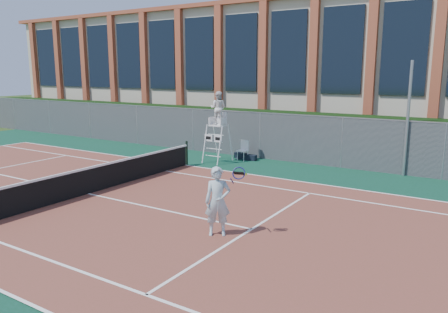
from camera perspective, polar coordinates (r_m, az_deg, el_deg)
The scene contains 13 objects.
ground at distance 15.73m, azimuth -17.32°, elevation -4.77°, with size 120.00×120.00×0.00m, color #233814.
apron at distance 16.37m, azimuth -14.66°, elevation -3.99°, with size 36.00×20.00×0.01m, color #0D3923.
tennis_court at distance 15.73m, azimuth -17.32°, elevation -4.69°, with size 23.77×10.97×0.02m, color brown.
tennis_net at distance 15.60m, azimuth -17.43°, elevation -2.87°, with size 0.10×11.30×1.10m.
fence at distance 22.08m, azimuth 0.11°, elevation 3.12°, with size 40.00×0.06×2.20m, color #595E60, non-canonical shape.
hedge at distance 23.10m, azimuth 1.71°, elevation 3.47°, with size 40.00×1.40×2.20m, color black.
building at distance 30.01m, azimuth 9.66°, elevation 10.90°, with size 45.00×10.60×8.22m.
steel_pole at distance 18.74m, azimuth 22.86°, elevation 4.50°, with size 0.12×0.12×4.58m, color #9EA0A5.
umpire_chair at distance 20.07m, azimuth -0.78°, elevation 6.07°, with size 0.92×1.42×3.30m.
plastic_chair at distance 20.68m, azimuth 2.57°, elevation 1.06°, with size 0.45×0.45×0.94m.
sports_bag_near at distance 21.05m, azimuth 2.24°, elevation 0.10°, with size 0.68×0.27×0.29m, color black.
sports_bag_far at distance 20.74m, azimuth 3.39°, elevation -0.12°, with size 0.65×0.28×0.26m, color black.
tennis_player at distance 11.10m, azimuth -0.81°, elevation -5.86°, with size 1.05×0.81×1.79m.
Camera 1 is at (11.67, -9.70, 4.16)m, focal length 35.00 mm.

